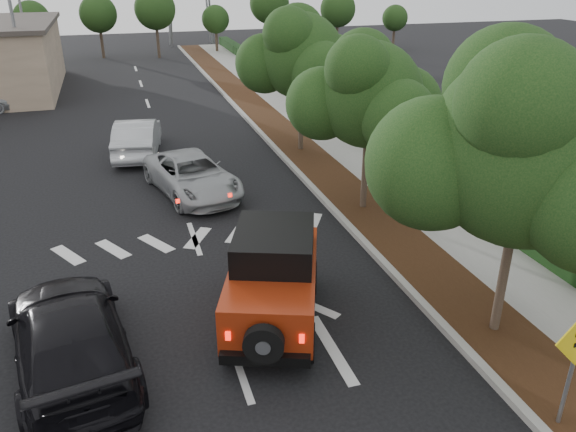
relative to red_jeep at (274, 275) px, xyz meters
name	(u,v)px	position (x,y,z in m)	size (l,w,h in m)	color
ground	(239,367)	(-1.17, -1.49, -1.08)	(120.00, 120.00, 0.00)	black
curb	(285,159)	(3.43, 10.51, -1.01)	(0.20, 70.00, 0.15)	#9E9B93
planting_strip	(308,157)	(4.43, 10.51, -1.02)	(1.80, 70.00, 0.12)	black
sidewalk	(351,153)	(6.33, 10.51, -1.02)	(2.00, 70.00, 0.12)	gray
hedge	(381,142)	(7.73, 10.51, -0.68)	(0.80, 70.00, 0.80)	black
transmission_tower	(192,45)	(4.83, 46.51, -1.08)	(7.00, 4.00, 28.00)	slate
street_tree_near	(493,332)	(4.43, -1.99, -1.08)	(3.80, 3.80, 5.92)	black
street_tree_mid	(363,209)	(4.43, 5.01, -1.08)	(3.20, 3.20, 5.32)	black
street_tree_far	(301,151)	(4.43, 11.51, -1.08)	(3.40, 3.40, 5.62)	black
light_pole_a	(29,103)	(-7.67, 24.51, -1.08)	(2.00, 0.22, 9.00)	slate
light_pole_b	(32,69)	(-8.67, 36.51, -1.08)	(2.00, 0.22, 9.00)	slate
red_jeep	(274,275)	(0.00, 0.00, 0.00)	(3.07, 4.36, 2.13)	black
silver_suv_ahead	(192,175)	(-0.67, 8.05, -0.41)	(2.23, 4.84, 1.34)	#A0A3A7
black_suv_oncoming	(70,336)	(-4.29, -0.55, -0.32)	(2.13, 5.23, 1.52)	black
silver_sedan_oncoming	(137,137)	(-2.22, 13.05, -0.32)	(1.61, 4.62, 1.52)	#B4B7BD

